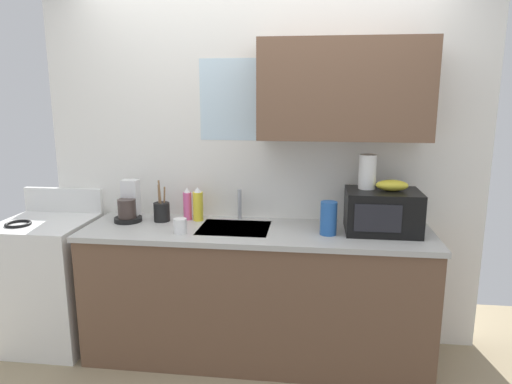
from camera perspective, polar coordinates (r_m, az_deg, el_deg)
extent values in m
cube|color=white|center=(3.28, 0.77, 2.98)|extent=(3.05, 0.10, 2.50)
cube|color=brown|center=(3.02, 10.78, 12.26)|extent=(1.07, 0.32, 0.62)
cube|color=silver|center=(3.22, -1.94, 11.29)|extent=(0.56, 0.02, 0.55)
cube|color=brown|center=(3.19, 0.00, -12.70)|extent=(2.25, 0.60, 0.86)
cube|color=#B7B7B2|center=(3.03, 0.00, -4.95)|extent=(2.28, 0.63, 0.03)
cube|color=#9EA0A5|center=(3.08, -2.67, -5.67)|extent=(0.46, 0.38, 0.14)
cylinder|color=#B2B5BA|center=(3.24, -2.04, -1.52)|extent=(0.03, 0.03, 0.21)
cube|color=white|center=(3.66, -24.11, -10.15)|extent=(0.60, 0.60, 0.90)
torus|color=black|center=(3.51, -27.27, -3.52)|extent=(0.17, 0.17, 0.02)
cube|color=white|center=(3.74, -22.62, -0.91)|extent=(0.60, 0.04, 0.18)
cube|color=black|center=(3.05, 15.31, -2.32)|extent=(0.46, 0.34, 0.27)
cube|color=black|center=(2.87, 14.79, -3.16)|extent=(0.28, 0.01, 0.17)
ellipsoid|color=gold|center=(3.02, 16.43, 0.79)|extent=(0.20, 0.11, 0.07)
cylinder|color=white|center=(3.03, 13.57, 2.45)|extent=(0.11, 0.11, 0.22)
cylinder|color=black|center=(3.32, -15.49, -3.26)|extent=(0.19, 0.19, 0.03)
cylinder|color=#3F332D|center=(3.30, -15.63, -1.97)|extent=(0.12, 0.12, 0.13)
cube|color=silver|center=(3.36, -15.17, -0.73)|extent=(0.11, 0.09, 0.26)
cylinder|color=yellow|center=(3.23, -7.15, -1.76)|extent=(0.07, 0.07, 0.20)
cone|color=white|center=(3.21, -7.21, 0.29)|extent=(0.05, 0.05, 0.04)
cylinder|color=#E55999|center=(3.27, -8.45, -1.72)|extent=(0.06, 0.06, 0.19)
cone|color=white|center=(3.25, -8.51, 0.24)|extent=(0.04, 0.04, 0.04)
cylinder|color=#2659A5|center=(2.93, 8.93, -3.21)|extent=(0.10, 0.10, 0.21)
cylinder|color=white|center=(2.97, -9.33, -4.15)|extent=(0.08, 0.08, 0.09)
cylinder|color=black|center=(3.27, -11.54, -2.42)|extent=(0.11, 0.11, 0.13)
cylinder|color=olive|center=(3.25, -11.85, -1.03)|extent=(0.02, 0.03, 0.21)
cylinder|color=olive|center=(3.25, -11.24, -1.11)|extent=(0.02, 0.02, 0.20)
cylinder|color=olive|center=(3.23, -11.73, -0.77)|extent=(0.02, 0.03, 0.25)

